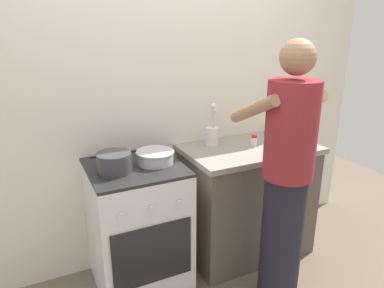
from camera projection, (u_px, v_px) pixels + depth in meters
ground at (193, 279)px, 2.59m from camera, size 6.00×6.00×0.00m
back_wall at (188, 96)px, 2.71m from camera, size 3.20×0.10×2.50m
countertop at (247, 200)px, 2.81m from camera, size 1.00×0.60×0.90m
stove_range at (138, 227)px, 2.43m from camera, size 0.60×0.62×0.90m
pot at (114, 163)px, 2.17m from camera, size 0.28×0.22×0.12m
mixing_bowl at (155, 156)px, 2.33m from camera, size 0.26×0.26×0.08m
utensil_crock at (212, 134)px, 2.67m from camera, size 0.10×0.10×0.32m
spice_bottle at (254, 141)px, 2.66m from camera, size 0.04×0.04×0.08m
oil_bottle at (285, 133)px, 2.67m from camera, size 0.06×0.06×0.23m
person at (286, 182)px, 2.14m from camera, size 0.41×0.50×1.70m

